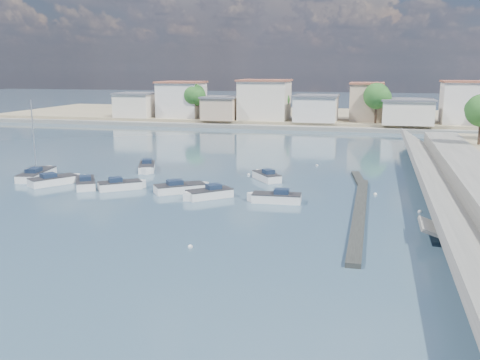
% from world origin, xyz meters
% --- Properties ---
extents(ground, '(400.00, 400.00, 0.00)m').
position_xyz_m(ground, '(0.00, 40.00, 0.00)').
color(ground, '#2A4355').
rests_on(ground, ground).
extents(breakwater, '(2.00, 31.02, 0.35)m').
position_xyz_m(breakwater, '(6.90, 12.69, 0.17)').
color(breakwater, black).
rests_on(breakwater, ground).
extents(far_shore_land, '(160.00, 40.00, 1.40)m').
position_xyz_m(far_shore_land, '(0.00, 92.00, 0.70)').
color(far_shore_land, gray).
rests_on(far_shore_land, ground).
extents(far_shore_quay, '(160.00, 2.50, 0.80)m').
position_xyz_m(far_shore_quay, '(0.00, 71.00, 0.40)').
color(far_shore_quay, slate).
rests_on(far_shore_quay, ground).
extents(far_town, '(113.01, 12.80, 8.35)m').
position_xyz_m(far_town, '(10.71, 76.92, 4.93)').
color(far_town, beige).
rests_on(far_town, far_shore_land).
extents(shore_trees, '(74.56, 38.32, 7.92)m').
position_xyz_m(shore_trees, '(8.34, 68.11, 6.22)').
color(shore_trees, '#38281E').
rests_on(shore_trees, ground).
extents(motorboat_a, '(4.01, 5.00, 1.48)m').
position_xyz_m(motorboat_a, '(-21.24, 14.03, 0.38)').
color(motorboat_a, white).
rests_on(motorboat_a, ground).
extents(motorboat_b, '(4.49, 3.95, 1.48)m').
position_xyz_m(motorboat_b, '(-16.93, 13.82, 0.38)').
color(motorboat_b, white).
rests_on(motorboat_b, ground).
extents(motorboat_c, '(5.08, 2.04, 1.48)m').
position_xyz_m(motorboat_c, '(-0.83, 12.29, 0.38)').
color(motorboat_c, white).
rests_on(motorboat_c, ground).
extents(motorboat_d, '(4.41, 4.25, 1.48)m').
position_xyz_m(motorboat_d, '(-7.31, 12.26, 0.38)').
color(motorboat_d, white).
rests_on(motorboat_d, ground).
extents(motorboat_e, '(4.38, 5.14, 1.48)m').
position_xyz_m(motorboat_e, '(-24.97, 14.34, 0.38)').
color(motorboat_e, white).
rests_on(motorboat_e, ground).
extents(motorboat_f, '(3.84, 4.32, 1.48)m').
position_xyz_m(motorboat_f, '(-3.56, 21.94, 0.38)').
color(motorboat_f, white).
rests_on(motorboat_f, ground).
extents(motorboat_g, '(3.42, 5.26, 1.48)m').
position_xyz_m(motorboat_g, '(-18.57, 23.70, 0.38)').
color(motorboat_g, white).
rests_on(motorboat_g, ground).
extents(motorboat_h, '(5.16, 4.52, 1.48)m').
position_xyz_m(motorboat_h, '(-10.51, 14.14, 0.38)').
color(motorboat_h, white).
rests_on(motorboat_h, ground).
extents(sailboat, '(3.10, 6.91, 9.00)m').
position_xyz_m(sailboat, '(-28.87, 16.84, 0.41)').
color(sailboat, white).
rests_on(sailboat, ground).
extents(mooring_buoys, '(19.34, 35.70, 0.34)m').
position_xyz_m(mooring_buoys, '(4.04, 13.39, 0.05)').
color(mooring_buoys, white).
rests_on(mooring_buoys, ground).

